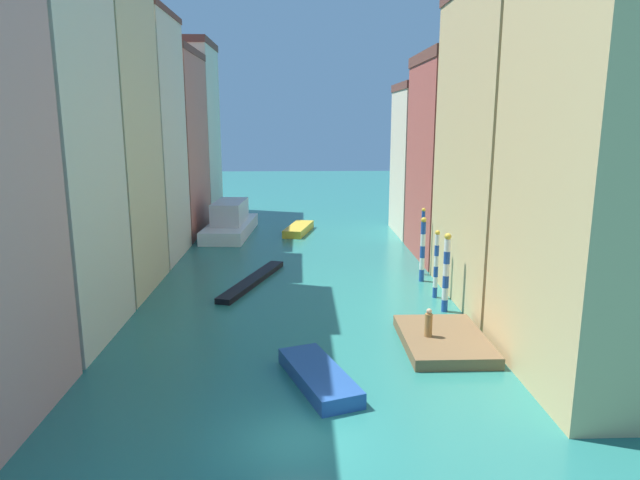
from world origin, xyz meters
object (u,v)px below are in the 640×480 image
mooring_pole_1 (436,264)px  motorboat_1 (299,229)px  waterfront_dock (443,340)px  mooring_pole_0 (446,272)px  person_on_dock (429,324)px  motorboat_0 (319,376)px  vaporetto_white (230,222)px  mooring_pole_2 (423,249)px  mooring_pole_3 (422,241)px  gondola_black (253,280)px

mooring_pole_1 → motorboat_1: mooring_pole_1 is taller
waterfront_dock → mooring_pole_0: 5.44m
person_on_dock → motorboat_0: (-5.35, -3.62, -0.86)m
vaporetto_white → waterfront_dock: bearing=-63.7°
vaporetto_white → motorboat_0: bearing=-76.8°
mooring_pole_1 → mooring_pole_2: bearing=90.9°
motorboat_0 → mooring_pole_1: bearing=56.1°
waterfront_dock → mooring_pole_3: 12.89m
waterfront_dock → mooring_pole_3: bearing=82.6°
waterfront_dock → motorboat_1: motorboat_1 is taller
person_on_dock → gondola_black: bearing=129.9°
person_on_dock → mooring_pole_1: bearing=74.1°
mooring_pole_0 → mooring_pole_2: size_ratio=1.04×
motorboat_0 → motorboat_1: motorboat_1 is taller
person_on_dock → motorboat_1: size_ratio=0.22×
mooring_pole_0 → gondola_black: bearing=152.0°
vaporetto_white → motorboat_1: bearing=5.1°
mooring_pole_1 → vaporetto_white: bearing=126.8°
mooring_pole_2 → mooring_pole_1: bearing=-89.1°
person_on_dock → motorboat_0: size_ratio=0.25×
mooring_pole_0 → mooring_pole_2: bearing=90.0°
gondola_black → person_on_dock: bearing=-50.1°
mooring_pole_1 → vaporetto_white: (-14.78, 19.79, -0.94)m
gondola_black → motorboat_1: motorboat_1 is taller
waterfront_dock → vaporetto_white: vaporetto_white is taller
mooring_pole_2 → vaporetto_white: mooring_pole_2 is taller
motorboat_1 → gondola_black: bearing=-100.2°
motorboat_0 → mooring_pole_2: bearing=63.2°
mooring_pole_0 → motorboat_0: size_ratio=0.82×
mooring_pole_0 → vaporetto_white: 26.77m
mooring_pole_3 → motorboat_0: bearing=-115.4°
vaporetto_white → motorboat_1: (6.44, 0.58, -0.86)m
mooring_pole_0 → vaporetto_white: (-14.73, 22.33, -1.12)m
person_on_dock → mooring_pole_2: (2.09, 11.10, 1.05)m
mooring_pole_3 → motorboat_1: mooring_pole_3 is taller
mooring_pole_2 → vaporetto_white: (-14.73, 16.24, -1.03)m
mooring_pole_0 → mooring_pole_1: bearing=88.7°
mooring_pole_0 → motorboat_1: (-8.28, 22.91, -1.97)m
waterfront_dock → mooring_pole_2: (1.30, 10.96, 1.96)m
waterfront_dock → mooring_pole_0: (1.29, 4.87, 2.05)m
waterfront_dock → mooring_pole_0: mooring_pole_0 is taller
person_on_dock → motorboat_1: (-6.19, 27.92, -0.83)m
waterfront_dock → mooring_pole_3: mooring_pole_3 is taller
mooring_pole_2 → gondola_black: (-11.32, -0.06, -2.06)m
waterfront_dock → mooring_pole_2: 11.20m
gondola_black → motorboat_1: size_ratio=1.49×
mooring_pole_0 → vaporetto_white: size_ratio=0.41×
motorboat_1 → vaporetto_white: bearing=-174.9°
person_on_dock → mooring_pole_2: bearing=79.3°
waterfront_dock → gondola_black: size_ratio=0.62×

